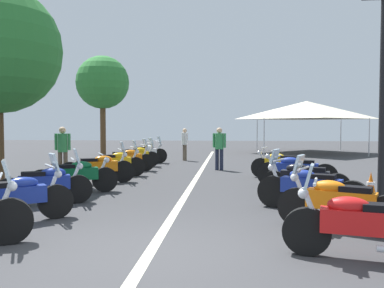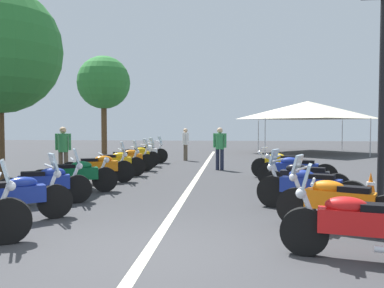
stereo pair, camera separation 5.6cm
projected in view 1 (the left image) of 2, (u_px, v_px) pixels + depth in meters
The scene contains 24 objects.
ground_plane at pixel (148, 256), 5.32m from camera, with size 80.00×80.00×0.00m, color #38383A.
lane_centre_stripe at pixel (194, 181), 12.37m from camera, with size 28.33×0.16×0.01m, color beige.
motorcycle_left_row_1 at pixel (14, 197), 7.08m from camera, with size 1.39×1.76×1.20m.
motorcycle_left_row_2 at pixel (46, 184), 8.69m from camera, with size 1.07×1.84×1.20m.
motorcycle_left_row_3 at pixel (75, 176), 10.14m from camera, with size 1.15×1.99×1.00m.
motorcycle_left_row_4 at pixel (98, 167), 11.92m from camera, with size 1.09×2.06×1.22m.
motorcycle_left_row_5 at pixel (115, 163), 13.44m from camera, with size 1.03×1.93×1.21m.
motorcycle_left_row_6 at pixel (127, 159), 14.89m from camera, with size 1.22×1.96×1.21m.
motorcycle_left_row_7 at pixel (136, 156), 16.53m from camera, with size 1.17×1.78×1.21m.
motorcycle_left_row_8 at pixel (145, 153), 18.12m from camera, with size 1.06×1.96×1.22m.
motorcycle_right_row_0 at pixel (361, 224), 5.12m from camera, with size 0.82×1.98×1.20m.
motorcycle_right_row_1 at pixel (339, 202), 6.56m from camera, with size 1.06×1.93×1.21m.
motorcycle_right_row_2 at pixel (310, 187), 8.11m from camera, with size 1.08×2.07×1.22m.
motorcycle_right_row_3 at pixel (304, 178), 9.67m from camera, with size 0.90×2.02×0.98m.
motorcycle_right_row_4 at pixel (296, 170), 11.21m from camera, with size 0.88×2.14×1.02m.
motorcycle_right_row_5 at pixel (281, 165), 12.99m from camera, with size 1.00×1.94×1.00m.
street_lamp_twin_globe at pixel (384, 53), 8.11m from camera, with size 0.32×1.22×4.56m.
traffic_cone_0 at pixel (371, 185), 9.59m from camera, with size 0.36×0.36×0.61m.
traffic_cone_1 at pixel (51, 174), 11.81m from camera, with size 0.36×0.36×0.61m.
bystander_0 at pixel (63, 148), 13.55m from camera, with size 0.32×0.53×1.66m.
bystander_1 at pixel (219, 145), 15.48m from camera, with size 0.32×0.51×1.62m.
bystander_2 at pixel (185, 142), 19.64m from camera, with size 0.49×0.32×1.56m.
roadside_tree_1 at pixel (103, 83), 23.41m from camera, with size 3.04×3.04×5.70m.
event_tent at pixel (307, 110), 25.09m from camera, with size 6.27×6.27×3.20m.
Camera 1 is at (-5.17, -1.05, 1.71)m, focal length 38.12 mm.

